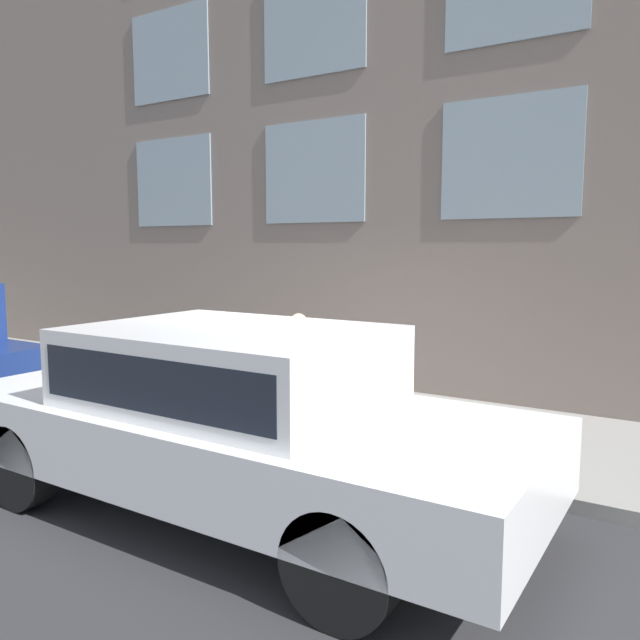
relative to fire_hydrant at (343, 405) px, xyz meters
name	(u,v)px	position (x,y,z in m)	size (l,w,h in m)	color
ground_plane	(288,453)	(-0.48, 0.40, -0.48)	(80.00, 80.00, 0.00)	#2D2D30
sidewalk	(352,417)	(0.93, 0.40, -0.41)	(2.82, 60.00, 0.13)	gray
building_facade	(409,50)	(2.49, 0.40, 4.41)	(0.33, 40.00, 9.77)	gray
fire_hydrant	(343,405)	(0.00, 0.00, 0.00)	(0.32, 0.44, 0.68)	red
person	(299,357)	(0.17, 0.70, 0.44)	(0.31, 0.21, 1.30)	navy
parked_car_white_near	(233,409)	(-1.91, -0.06, 0.40)	(2.06, 5.05, 1.55)	black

